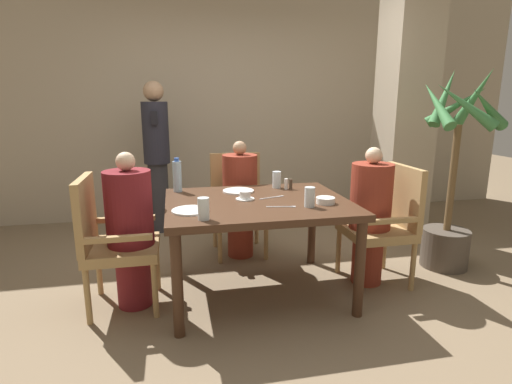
# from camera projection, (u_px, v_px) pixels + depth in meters

# --- Properties ---
(ground_plane) EXTENTS (16.00, 16.00, 0.00)m
(ground_plane) POSITION_uv_depth(u_px,v_px,m) (257.00, 292.00, 3.08)
(ground_plane) COLOR #7A664C
(wall_back) EXTENTS (8.00, 0.06, 2.80)m
(wall_back) POSITION_uv_depth(u_px,v_px,m) (220.00, 104.00, 4.93)
(wall_back) COLOR tan
(wall_back) RESTS_ON ground_plane
(pillar_stone) EXTENTS (0.47, 0.47, 2.70)m
(pillar_stone) POSITION_uv_depth(u_px,v_px,m) (405.00, 110.00, 4.11)
(pillar_stone) COLOR tan
(pillar_stone) RESTS_ON ground_plane
(dining_table) EXTENTS (1.32, 1.07, 0.73)m
(dining_table) POSITION_uv_depth(u_px,v_px,m) (257.00, 211.00, 2.94)
(dining_table) COLOR #422819
(dining_table) RESTS_ON ground_plane
(chair_left_side) EXTENTS (0.49, 0.49, 0.95)m
(chair_left_side) POSITION_uv_depth(u_px,v_px,m) (110.00, 238.00, 2.76)
(chair_left_side) COLOR #A88451
(chair_left_side) RESTS_ON ground_plane
(diner_in_left_chair) EXTENTS (0.32, 0.32, 1.11)m
(diner_in_left_chair) POSITION_uv_depth(u_px,v_px,m) (130.00, 229.00, 2.77)
(diner_in_left_chair) COLOR maroon
(diner_in_left_chair) RESTS_ON ground_plane
(chair_far_side) EXTENTS (0.49, 0.49, 0.95)m
(chair_far_side) POSITION_uv_depth(u_px,v_px,m) (238.00, 199.00, 3.84)
(chair_far_side) COLOR #A88451
(chair_far_side) RESTS_ON ground_plane
(diner_in_far_chair) EXTENTS (0.32, 0.32, 1.09)m
(diner_in_far_chair) POSITION_uv_depth(u_px,v_px,m) (240.00, 198.00, 3.70)
(diner_in_far_chair) COLOR maroon
(diner_in_far_chair) RESTS_ON ground_plane
(chair_right_side) EXTENTS (0.49, 0.49, 0.95)m
(chair_right_side) POSITION_uv_depth(u_px,v_px,m) (386.00, 220.00, 3.17)
(chair_right_side) COLOR #A88451
(chair_right_side) RESTS_ON ground_plane
(diner_in_right_chair) EXTENTS (0.32, 0.32, 1.10)m
(diner_in_right_chair) POSITION_uv_depth(u_px,v_px,m) (370.00, 215.00, 3.14)
(diner_in_right_chair) COLOR maroon
(diner_in_right_chair) RESTS_ON ground_plane
(standing_host) EXTENTS (0.28, 0.32, 1.65)m
(standing_host) POSITION_uv_depth(u_px,v_px,m) (157.00, 153.00, 4.35)
(standing_host) COLOR #2D2D33
(standing_host) RESTS_ON ground_plane
(potted_palm) EXTENTS (0.69, 0.70, 1.73)m
(potted_palm) POSITION_uv_depth(u_px,v_px,m) (450.00, 196.00, 3.43)
(potted_palm) COLOR #4C4238
(potted_palm) RESTS_ON ground_plane
(plate_main_left) EXTENTS (0.25, 0.25, 0.01)m
(plate_main_left) POSITION_uv_depth(u_px,v_px,m) (191.00, 210.00, 2.63)
(plate_main_left) COLOR white
(plate_main_left) RESTS_ON dining_table
(plate_main_right) EXTENTS (0.25, 0.25, 0.01)m
(plate_main_right) POSITION_uv_depth(u_px,v_px,m) (238.00, 191.00, 3.19)
(plate_main_right) COLOR white
(plate_main_right) RESTS_ON dining_table
(teacup_with_saucer) EXTENTS (0.14, 0.14, 0.06)m
(teacup_with_saucer) POSITION_uv_depth(u_px,v_px,m) (245.00, 196.00, 2.94)
(teacup_with_saucer) COLOR white
(teacup_with_saucer) RESTS_ON dining_table
(bowl_small) EXTENTS (0.13, 0.13, 0.04)m
(bowl_small) POSITION_uv_depth(u_px,v_px,m) (325.00, 200.00, 2.82)
(bowl_small) COLOR white
(bowl_small) RESTS_ON dining_table
(water_bottle) EXTENTS (0.07, 0.07, 0.27)m
(water_bottle) POSITION_uv_depth(u_px,v_px,m) (177.00, 176.00, 3.17)
(water_bottle) COLOR #A3C6DB
(water_bottle) RESTS_ON dining_table
(glass_tall_near) EXTENTS (0.07, 0.07, 0.14)m
(glass_tall_near) POSITION_uv_depth(u_px,v_px,m) (310.00, 197.00, 2.72)
(glass_tall_near) COLOR silver
(glass_tall_near) RESTS_ON dining_table
(glass_tall_mid) EXTENTS (0.07, 0.07, 0.14)m
(glass_tall_mid) POSITION_uv_depth(u_px,v_px,m) (203.00, 209.00, 2.43)
(glass_tall_mid) COLOR silver
(glass_tall_mid) RESTS_ON dining_table
(glass_tall_far) EXTENTS (0.07, 0.07, 0.14)m
(glass_tall_far) POSITION_uv_depth(u_px,v_px,m) (277.00, 180.00, 3.32)
(glass_tall_far) COLOR silver
(glass_tall_far) RESTS_ON dining_table
(salt_shaker) EXTENTS (0.03, 0.03, 0.09)m
(salt_shaker) POSITION_uv_depth(u_px,v_px,m) (286.00, 184.00, 3.27)
(salt_shaker) COLOR white
(salt_shaker) RESTS_ON dining_table
(pepper_shaker) EXTENTS (0.03, 0.03, 0.09)m
(pepper_shaker) POSITION_uv_depth(u_px,v_px,m) (291.00, 184.00, 3.27)
(pepper_shaker) COLOR #4C3D2D
(pepper_shaker) RESTS_ON dining_table
(fork_beside_plate) EXTENTS (0.20, 0.05, 0.00)m
(fork_beside_plate) POSITION_uv_depth(u_px,v_px,m) (284.00, 207.00, 2.73)
(fork_beside_plate) COLOR silver
(fork_beside_plate) RESTS_ON dining_table
(knife_beside_plate) EXTENTS (0.21, 0.08, 0.00)m
(knife_beside_plate) POSITION_uv_depth(u_px,v_px,m) (273.00, 197.00, 3.00)
(knife_beside_plate) COLOR silver
(knife_beside_plate) RESTS_ON dining_table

